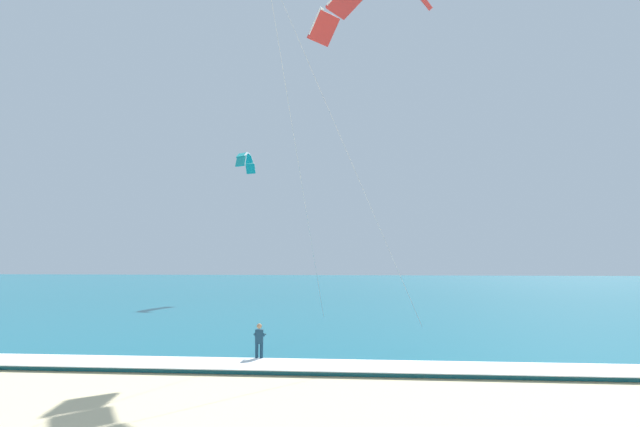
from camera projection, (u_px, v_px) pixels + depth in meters
name	position (u px, v px, depth m)	size (l,w,h in m)	color
sea	(344.00, 288.00, 80.77)	(200.00, 120.00, 0.20)	#146075
surf_foam	(271.00, 364.00, 22.22)	(200.00, 2.51, 0.04)	white
surfboard	(259.00, 363.00, 23.47)	(0.62, 1.45, 0.09)	white
kitesurfer	(259.00, 341.00, 23.56)	(0.56, 0.56, 1.69)	#143347
kite_distant	(246.00, 160.00, 58.02)	(1.18, 5.29, 1.86)	teal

